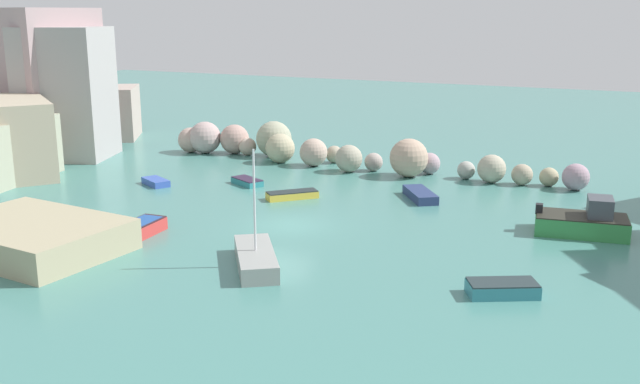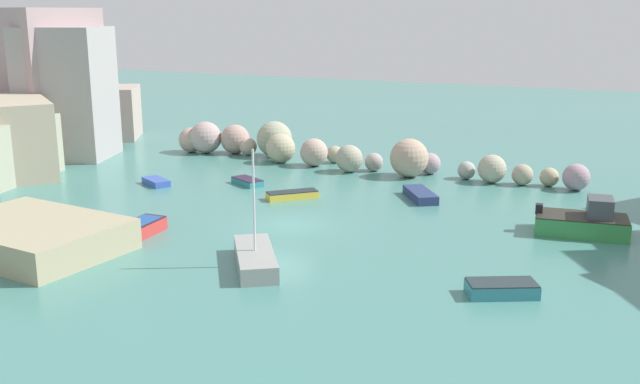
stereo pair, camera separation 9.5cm
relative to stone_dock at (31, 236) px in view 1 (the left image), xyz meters
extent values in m
plane|color=#448078|center=(9.02, 9.12, -0.74)|extent=(160.00, 160.00, 0.00)
cube|color=#9CA08B|center=(-25.80, 23.75, 0.39)|extent=(10.16, 10.19, 2.25)
cube|color=#A9968C|center=(-20.15, 25.48, 1.56)|extent=(10.03, 9.17, 4.60)
cube|color=#AD9194|center=(-17.12, 18.51, 4.97)|extent=(6.48, 7.40, 11.41)
cube|color=#9F9998|center=(-15.36, 18.17, 4.27)|extent=(7.78, 7.33, 10.02)
cube|color=#9C9F87|center=(-13.48, 10.24, 1.32)|extent=(5.64, 7.87, 4.13)
sphere|color=tan|center=(-8.04, 23.91, 0.27)|extent=(2.02, 2.02, 2.02)
sphere|color=#AC9491|center=(-6.76, 24.14, 0.54)|extent=(2.55, 2.55, 2.55)
sphere|color=tan|center=(-4.52, 25.01, 0.44)|extent=(2.35, 2.35, 2.35)
sphere|color=#B9A290|center=(-3.20, 24.81, -0.03)|extent=(1.42, 1.42, 1.42)
sphere|color=#9E9F85|center=(-1.08, 25.34, 0.66)|extent=(2.80, 2.80, 2.80)
sphere|color=tan|center=(0.56, 23.39, 0.37)|extent=(2.23, 2.23, 2.23)
sphere|color=tan|center=(3.37, 23.41, 0.29)|extent=(2.06, 2.06, 2.06)
sphere|color=tan|center=(4.26, 25.15, -0.09)|extent=(1.30, 1.30, 1.30)
sphere|color=#A39D89|center=(6.53, 22.68, 0.24)|extent=(1.95, 1.95, 1.95)
sphere|color=#A59991|center=(8.00, 23.76, -0.08)|extent=(1.32, 1.32, 1.32)
sphere|color=tan|center=(10.87, 23.09, 0.59)|extent=(2.66, 2.66, 2.66)
sphere|color=#A58D96|center=(11.90, 24.60, 0.01)|extent=(1.50, 1.50, 1.50)
sphere|color=#A3A49B|center=(14.63, 24.20, -0.13)|extent=(1.22, 1.22, 1.22)
sphere|color=#ADA690|center=(16.43, 23.83, 0.21)|extent=(1.90, 1.90, 1.90)
sphere|color=tan|center=(18.40, 24.05, -0.04)|extent=(1.40, 1.40, 1.40)
sphere|color=tan|center=(20.06, 24.45, -0.12)|extent=(1.24, 1.24, 1.24)
sphere|color=#A78999|center=(21.76, 24.08, 0.12)|extent=(1.72, 1.72, 1.72)
cube|color=tan|center=(0.00, 0.00, 0.00)|extent=(8.82, 6.68, 1.48)
cube|color=teal|center=(21.39, 4.24, -0.47)|extent=(3.06, 2.48, 0.53)
cube|color=#243134|center=(21.39, 4.24, -0.18)|extent=(3.00, 2.43, 0.06)
cube|color=navy|center=(13.55, 17.56, -0.47)|extent=(3.01, 3.50, 0.53)
cube|color=teal|center=(2.06, 16.17, -0.55)|extent=(2.59, 2.02, 0.37)
cube|color=#2C1F36|center=(2.06, 16.17, -0.34)|extent=(2.54, 1.98, 0.06)
cube|color=gray|center=(-5.47, 4.06, -0.49)|extent=(2.68, 2.07, 0.49)
cube|color=black|center=(-5.47, 4.06, -0.22)|extent=(2.63, 2.03, 0.06)
cube|color=#C53633|center=(3.01, 3.98, -0.41)|extent=(1.61, 3.62, 0.65)
cube|color=#301B21|center=(3.01, 3.98, -0.06)|extent=(1.58, 3.55, 0.06)
cube|color=#234C93|center=(3.01, 3.98, -0.05)|extent=(1.37, 3.08, 0.08)
cube|color=#3454B5|center=(-3.31, 13.44, -0.53)|extent=(2.47, 1.97, 0.42)
cube|color=#939792|center=(10.72, 2.79, -0.35)|extent=(4.19, 4.93, 0.78)
cylinder|color=silver|center=(10.72, 2.79, 2.34)|extent=(0.10, 0.10, 4.59)
cube|color=#328543|center=(23.23, 14.32, -0.27)|extent=(4.85, 3.02, 0.94)
cube|color=#292820|center=(23.23, 14.32, 0.23)|extent=(4.75, 2.96, 0.06)
cube|color=#3F444C|center=(24.04, 14.45, 0.73)|extent=(1.45, 1.79, 1.06)
cube|color=black|center=(21.14, 14.00, 0.45)|extent=(0.42, 0.49, 0.50)
cube|color=gold|center=(6.47, 14.24, -0.53)|extent=(2.92, 2.96, 0.41)
cube|color=#20292B|center=(6.47, 14.24, -0.29)|extent=(2.86, 2.90, 0.06)
camera|label=1|loc=(26.66, -23.40, 10.37)|focal=40.45mm
camera|label=2|loc=(26.74, -23.36, 10.37)|focal=40.45mm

